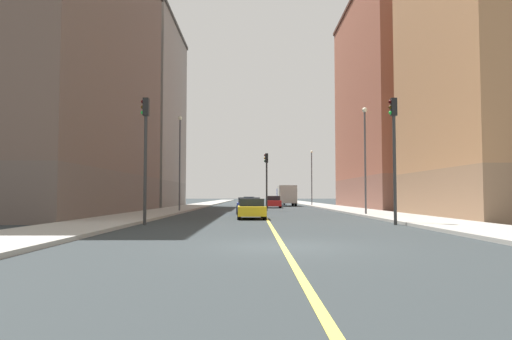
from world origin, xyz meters
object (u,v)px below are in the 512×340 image
traffic_light_left_near (394,143)px  box_truck (286,195)px  building_right_corner (68,69)px  building_right_midblock (140,115)px  street_lamp_right_near (180,154)px  street_lamp_left_near (365,150)px  car_white (279,200)px  traffic_light_right_near (145,143)px  car_blue (249,206)px  building_left_near (497,58)px  street_lamp_left_far (312,172)px  traffic_light_median_far (266,173)px  car_yellow (251,209)px  building_left_mid (394,102)px  car_red (273,202)px  car_teal (249,201)px

traffic_light_left_near → box_truck: traffic_light_left_near is taller
building_right_corner → building_right_midblock: bearing=90.0°
street_lamp_right_near → box_truck: 26.97m
street_lamp_left_near → car_white: 41.52m
traffic_light_right_near → car_blue: bearing=70.0°
building_left_near → car_white: bearing=105.1°
traffic_light_right_near → box_truck: 43.05m
traffic_light_right_near → street_lamp_left_far: size_ratio=0.85×
traffic_light_left_near → street_lamp_left_far: bearing=88.6°
street_lamp_right_near → box_truck: size_ratio=1.13×
traffic_light_median_far → car_yellow: bearing=-95.2°
building_left_mid → car_white: size_ratio=5.48×
building_left_near → car_blue: 20.42m
street_lamp_left_near → car_white: (-3.96, 41.12, -4.11)m
building_right_midblock → car_blue: building_right_midblock is taller
building_left_mid → traffic_light_left_near: bearing=-106.9°
street_lamp_left_near → street_lamp_right_near: size_ratio=0.93×
traffic_light_left_near → car_red: traffic_light_left_near is taller
car_teal → car_red: (3.01, -15.82, 0.05)m
building_right_midblock → building_left_near: bearing=-43.3°
car_white → building_right_corner: bearing=-115.7°
building_left_mid → traffic_light_right_near: size_ratio=3.83×
street_lamp_right_near → car_blue: street_lamp_right_near is taller
traffic_light_median_far → street_lamp_right_near: street_lamp_right_near is taller
building_right_corner → street_lamp_left_far: 36.87m
street_lamp_left_near → street_lamp_left_far: 30.96m
car_white → building_left_mid: bearing=-60.9°
traffic_light_right_near → street_lamp_left_far: bearing=71.9°
car_white → car_yellow: car_white is taller
building_left_mid → traffic_light_left_near: building_left_mid is taller
building_right_corner → street_lamp_left_near: (22.53, -2.53, -6.52)m
box_truck → car_white: bearing=93.0°
car_blue → car_yellow: (0.24, -7.77, -0.03)m
street_lamp_left_far → traffic_light_left_near: bearing=-91.4°
building_left_mid → street_lamp_left_far: size_ratio=3.25×
box_truck → street_lamp_left_near: bearing=-83.7°
traffic_light_left_near → street_lamp_left_far: size_ratio=0.85×
street_lamp_left_near → car_blue: street_lamp_left_near is taller
street_lamp_left_near → traffic_light_median_far: bearing=120.9°
car_teal → car_red: size_ratio=0.93×
building_right_corner → car_blue: 17.69m
box_truck → traffic_light_left_near: bearing=-86.7°
building_right_corner → street_lamp_left_far: bearing=51.6°
car_red → traffic_light_median_far: bearing=-96.0°
building_right_midblock → car_teal: (13.85, 12.33, -11.03)m
building_right_midblock → car_red: 20.42m
street_lamp_right_near → street_lamp_left_far: bearing=58.7°
building_right_corner → traffic_light_right_near: building_right_corner is taller
traffic_light_right_near → car_teal: traffic_light_right_near is taller
traffic_light_median_far → street_lamp_left_near: street_lamp_left_near is taller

